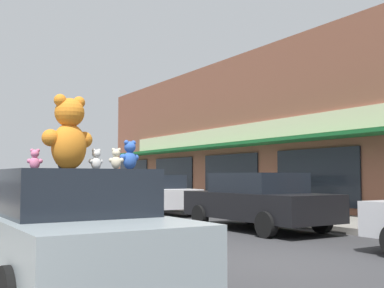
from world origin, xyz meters
TOP-DOWN VIEW (x-y plane):
  - ground_plane at (0.00, 0.00)m, footprint 260.00×260.00m
  - plush_art_car at (-3.29, -0.13)m, footprint 1.97×4.79m
  - teddy_bear_giant at (-3.17, -0.03)m, footprint 0.75×0.50m
  - teddy_bear_cream at (-3.01, -1.26)m, footprint 0.17×0.15m
  - teddy_bear_black at (-3.13, 0.39)m, footprint 0.21×0.17m
  - teddy_bear_teal at (-3.03, 0.47)m, footprint 0.17×0.24m
  - teddy_bear_pink at (-3.59, 0.08)m, footprint 0.21×0.15m
  - teddy_bear_blue at (-2.66, -0.84)m, footprint 0.27×0.17m
  - teddy_bear_white at (-2.75, 0.08)m, footprint 0.23×0.15m
  - parked_car_far_center at (3.15, 3.81)m, footprint 2.01×4.59m
  - parked_car_far_right at (3.15, 9.92)m, footprint 1.94×4.30m

SIDE VIEW (x-z plane):
  - ground_plane at x=0.00m, z-range 0.00..0.00m
  - parked_car_far_right at x=3.15m, z-range 0.04..1.51m
  - parked_car_far_center at x=3.15m, z-range 0.03..1.55m
  - plush_art_car at x=-3.29m, z-range 0.04..1.55m
  - teddy_bear_cream at x=-3.01m, z-range 1.51..1.74m
  - teddy_bear_pink at x=-3.59m, z-range 1.51..1.78m
  - teddy_bear_black at x=-3.13m, z-range 1.51..1.79m
  - teddy_bear_white at x=-2.75m, z-range 1.51..1.81m
  - teddy_bear_teal at x=-3.03m, z-range 1.51..1.82m
  - teddy_bear_blue at x=-2.66m, z-range 1.51..1.87m
  - teddy_bear_giant at x=-3.17m, z-range 1.49..2.49m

